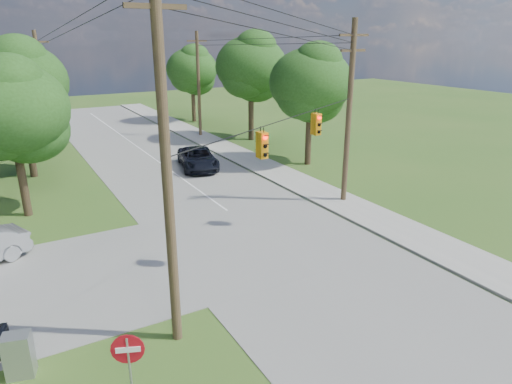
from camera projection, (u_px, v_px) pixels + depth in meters
ground at (298, 305)px, 17.10m from camera, size 140.00×140.00×0.00m
main_road at (273, 243)px, 22.14m from camera, size 10.00×100.00×0.03m
sidewalk_east at (376, 217)px, 25.26m from camera, size 2.60×100.00×0.12m
pole_sw at (166, 157)px, 13.24m from camera, size 2.00×0.32×12.00m
pole_ne at (349, 111)px, 26.06m from camera, size 2.00×0.32×10.50m
pole_north_e at (199, 84)px, 44.24m from camera, size 2.00×0.32×10.00m
pole_north_w at (43, 92)px, 37.72m from camera, size 2.00×0.32×10.00m
power_lines at (203, 44)px, 24.31m from camera, size 13.93×29.62×4.93m
traffic_signals at (292, 133)px, 20.15m from camera, size 4.91×3.27×1.05m
tree_w_near at (10, 109)px, 23.74m from camera, size 6.00×6.00×8.40m
tree_w_mid at (19, 83)px, 30.57m from camera, size 6.40×6.40×9.22m
tree_e_near at (311, 83)px, 33.83m from camera, size 6.20×6.20×8.81m
tree_e_mid at (251, 66)px, 42.07m from camera, size 6.60×6.60×9.64m
tree_e_far at (192, 69)px, 51.77m from camera, size 5.80×5.80×8.32m
car_main_north at (198, 158)px, 34.43m from camera, size 3.70×5.90×1.52m
control_cabinet at (19, 355)px, 13.36m from camera, size 0.89×0.74×1.39m
do_not_enter_sign at (129, 358)px, 11.51m from camera, size 0.80×0.35×2.56m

